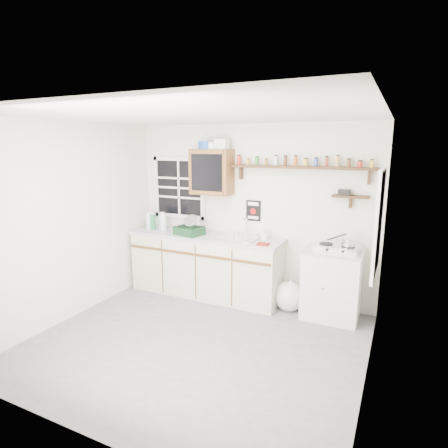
# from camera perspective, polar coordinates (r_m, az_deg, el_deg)

# --- Properties ---
(room) EXTENTS (3.64, 3.24, 2.54)m
(room) POSITION_cam_1_polar(r_m,az_deg,el_deg) (4.03, -4.41, -1.79)
(room) COLOR #555558
(room) RESTS_ON ground
(main_cabinet) EXTENTS (2.31, 0.63, 0.92)m
(main_cabinet) POSITION_cam_1_polar(r_m,az_deg,el_deg) (5.61, -2.82, -6.20)
(main_cabinet) COLOR beige
(main_cabinet) RESTS_ON floor
(right_cabinet) EXTENTS (0.73, 0.57, 0.91)m
(right_cabinet) POSITION_cam_1_polar(r_m,az_deg,el_deg) (5.07, 16.12, -8.73)
(right_cabinet) COLOR silver
(right_cabinet) RESTS_ON floor
(sink) EXTENTS (0.52, 0.44, 0.29)m
(sink) POSITION_cam_1_polar(r_m,az_deg,el_deg) (5.26, 2.31, -2.10)
(sink) COLOR silver
(sink) RESTS_ON main_cabinet
(upper_cabinet) EXTENTS (0.60, 0.32, 0.65)m
(upper_cabinet) POSITION_cam_1_polar(r_m,az_deg,el_deg) (5.46, -1.91, 7.93)
(upper_cabinet) COLOR brown
(upper_cabinet) RESTS_ON wall_back
(upper_cabinet_clutter) EXTENTS (0.45, 0.24, 0.14)m
(upper_cabinet_clutter) POSITION_cam_1_polar(r_m,az_deg,el_deg) (5.44, -1.81, 11.97)
(upper_cabinet_clutter) COLOR #174298
(upper_cabinet_clutter) RESTS_ON upper_cabinet
(spice_shelf) EXTENTS (1.91, 0.18, 0.35)m
(spice_shelf) POSITION_cam_1_polar(r_m,az_deg,el_deg) (5.06, 11.52, 8.61)
(spice_shelf) COLOR black
(spice_shelf) RESTS_ON wall_back
(secondary_shelf) EXTENTS (0.45, 0.16, 0.24)m
(secondary_shelf) POSITION_cam_1_polar(r_m,az_deg,el_deg) (4.98, 18.45, 4.08)
(secondary_shelf) COLOR black
(secondary_shelf) RESTS_ON wall_back
(warning_sign) EXTENTS (0.22, 0.02, 0.30)m
(warning_sign) POSITION_cam_1_polar(r_m,az_deg,el_deg) (5.40, 4.49, 2.04)
(warning_sign) COLOR black
(warning_sign) RESTS_ON wall_back
(window_back) EXTENTS (0.93, 0.03, 0.98)m
(window_back) POSITION_cam_1_polar(r_m,az_deg,el_deg) (5.93, -6.86, 5.49)
(window_back) COLOR black
(window_back) RESTS_ON wall_back
(window_right) EXTENTS (0.03, 0.78, 1.08)m
(window_right) POSITION_cam_1_polar(r_m,az_deg,el_deg) (4.01, 22.57, 0.18)
(window_right) COLOR black
(window_right) RESTS_ON wall_back
(water_bottles) EXTENTS (0.37, 0.18, 0.29)m
(water_bottles) POSITION_cam_1_polar(r_m,az_deg,el_deg) (5.90, -10.16, 0.39)
(water_bottles) COLOR silver
(water_bottles) RESTS_ON main_cabinet
(dish_rack) EXTENTS (0.46, 0.39, 0.30)m
(dish_rack) POSITION_cam_1_polar(r_m,az_deg,el_deg) (5.48, -5.19, -0.66)
(dish_rack) COLOR black
(dish_rack) RESTS_ON main_cabinet
(soap_bottle) EXTENTS (0.10, 0.10, 0.17)m
(soap_bottle) POSITION_cam_1_polar(r_m,az_deg,el_deg) (5.20, 6.08, -1.46)
(soap_bottle) COLOR silver
(soap_bottle) RESTS_ON main_cabinet
(rag) EXTENTS (0.16, 0.14, 0.02)m
(rag) POSITION_cam_1_polar(r_m,az_deg,el_deg) (4.94, 5.94, -3.06)
(rag) COLOR maroon
(rag) RESTS_ON main_cabinet
(hotplate) EXTENTS (0.56, 0.33, 0.08)m
(hotplate) POSITION_cam_1_polar(r_m,az_deg,el_deg) (4.90, 16.82, -3.47)
(hotplate) COLOR silver
(hotplate) RESTS_ON right_cabinet
(saucepan) EXTENTS (0.37, 0.25, 0.17)m
(saucepan) POSITION_cam_1_polar(r_m,az_deg,el_deg) (4.87, 18.37, -2.68)
(saucepan) COLOR silver
(saucepan) RESTS_ON hotplate
(trash_bag) EXTENTS (0.41, 0.37, 0.47)m
(trash_bag) POSITION_cam_1_polar(r_m,az_deg,el_deg) (5.24, 9.86, -10.78)
(trash_bag) COLOR silver
(trash_bag) RESTS_ON floor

